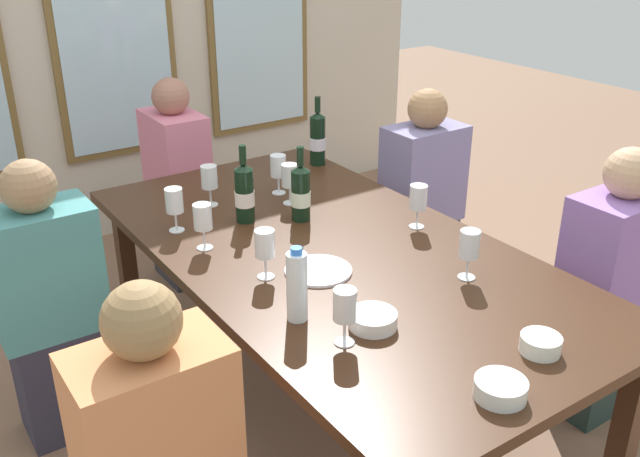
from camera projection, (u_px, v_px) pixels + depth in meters
ground_plane at (332, 411)px, 2.88m from camera, size 12.00×12.00×0.00m
dining_table at (333, 265)px, 2.60m from camera, size 1.12×2.13×0.74m
white_plate_0 at (318, 271)px, 2.41m from camera, size 0.23×0.23×0.01m
wine_bottle_0 at (244, 193)px, 2.75m from camera, size 0.08×0.08×0.31m
wine_bottle_1 at (301, 193)px, 2.77m from camera, size 0.08×0.08×0.30m
wine_bottle_2 at (318, 138)px, 3.37m from camera, size 0.08×0.08×0.33m
tasting_bowl_0 at (540, 344)px, 1.97m from camera, size 0.12×0.12×0.05m
tasting_bowl_1 at (500, 389)px, 1.79m from camera, size 0.14×0.14×0.05m
tasting_bowl_2 at (373, 320)px, 2.09m from camera, size 0.15×0.15×0.05m
water_bottle at (297, 286)px, 2.09m from camera, size 0.06×0.06×0.24m
wine_glass_0 at (469, 246)px, 2.33m from camera, size 0.07×0.07×0.17m
wine_glass_1 at (418, 198)px, 2.70m from camera, size 0.07×0.07×0.17m
wine_glass_2 at (209, 179)px, 2.90m from camera, size 0.07×0.07×0.17m
wine_glass_3 at (278, 167)px, 3.03m from camera, size 0.07×0.07×0.17m
wine_glass_4 at (265, 245)px, 2.33m from camera, size 0.07×0.07×0.17m
wine_glass_5 at (203, 219)px, 2.53m from camera, size 0.07×0.07×0.17m
wine_glass_6 at (290, 176)px, 2.92m from camera, size 0.07×0.07×0.17m
wine_glass_7 at (174, 203)px, 2.67m from camera, size 0.07×0.07×0.17m
wine_glass_8 at (345, 306)px, 1.97m from camera, size 0.07×0.07×0.17m
seated_person_0 at (51, 310)px, 2.59m from camera, size 0.38×0.24×1.11m
seated_person_1 at (421, 205)px, 3.51m from camera, size 0.38×0.24×1.11m
seated_person_3 at (607, 293)px, 2.71m from camera, size 0.38×0.24×1.11m
seated_person_4 at (179, 188)px, 3.72m from camera, size 0.24×0.38×1.11m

